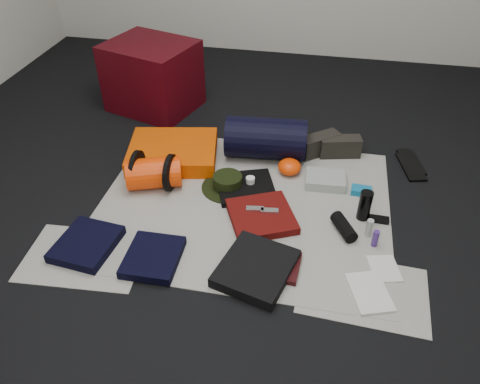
% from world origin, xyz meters
% --- Properties ---
extents(floor, '(4.50, 4.50, 0.02)m').
position_xyz_m(floor, '(0.00, 0.00, -0.01)').
color(floor, black).
rests_on(floor, ground).
extents(newspaper_mat, '(1.60, 1.30, 0.01)m').
position_xyz_m(newspaper_mat, '(0.00, 0.00, 0.00)').
color(newspaper_mat, beige).
rests_on(newspaper_mat, floor).
extents(newspaper_sheet_front_left, '(0.61, 0.44, 0.00)m').
position_xyz_m(newspaper_sheet_front_left, '(-0.70, -0.55, 0.00)').
color(newspaper_sheet_front_left, beige).
rests_on(newspaper_sheet_front_left, floor).
extents(newspaper_sheet_front_right, '(0.60, 0.43, 0.00)m').
position_xyz_m(newspaper_sheet_front_right, '(0.65, -0.50, 0.00)').
color(newspaper_sheet_front_right, beige).
rests_on(newspaper_sheet_front_right, floor).
extents(red_cabinet, '(0.70, 0.64, 0.49)m').
position_xyz_m(red_cabinet, '(-0.87, 1.01, 0.24)').
color(red_cabinet, '#44050C').
rests_on(red_cabinet, floor).
extents(sleeping_pad, '(0.61, 0.53, 0.10)m').
position_xyz_m(sleeping_pad, '(-0.53, 0.36, 0.06)').
color(sleeping_pad, '#E94E02').
rests_on(sleeping_pad, newspaper_mat).
extents(stuff_sack, '(0.35, 0.27, 0.18)m').
position_xyz_m(stuff_sack, '(-0.54, 0.06, 0.10)').
color(stuff_sack, '#F83A04').
rests_on(stuff_sack, newspaper_mat).
extents(sack_strap_left, '(0.02, 0.22, 0.22)m').
position_xyz_m(sack_strap_left, '(-0.64, 0.06, 0.11)').
color(sack_strap_left, black).
rests_on(sack_strap_left, newspaper_mat).
extents(sack_strap_right, '(0.03, 0.22, 0.22)m').
position_xyz_m(sack_strap_right, '(-0.44, 0.06, 0.11)').
color(sack_strap_right, black).
rests_on(sack_strap_right, newspaper_mat).
extents(navy_duffel, '(0.52, 0.30, 0.26)m').
position_xyz_m(navy_duffel, '(0.04, 0.50, 0.14)').
color(navy_duffel, black).
rests_on(navy_duffel, newspaper_mat).
extents(boonie_brim, '(0.39, 0.39, 0.01)m').
position_xyz_m(boonie_brim, '(-0.12, 0.13, 0.01)').
color(boonie_brim, black).
rests_on(boonie_brim, newspaper_mat).
extents(boonie_crown, '(0.17, 0.17, 0.07)m').
position_xyz_m(boonie_crown, '(-0.12, 0.13, 0.05)').
color(boonie_crown, black).
rests_on(boonie_crown, boonie_brim).
extents(hiking_boot_left, '(0.27, 0.24, 0.13)m').
position_xyz_m(hiking_boot_left, '(0.38, 0.60, 0.07)').
color(hiking_boot_left, black).
rests_on(hiking_boot_left, newspaper_mat).
extents(hiking_boot_right, '(0.27, 0.15, 0.13)m').
position_xyz_m(hiking_boot_right, '(0.50, 0.60, 0.07)').
color(hiking_boot_right, black).
rests_on(hiking_boot_right, newspaper_mat).
extents(flip_flop_left, '(0.17, 0.30, 0.02)m').
position_xyz_m(flip_flop_left, '(0.95, 0.61, 0.01)').
color(flip_flop_left, black).
rests_on(flip_flop_left, floor).
extents(flip_flop_right, '(0.17, 0.31, 0.02)m').
position_xyz_m(flip_flop_right, '(0.95, 0.55, 0.01)').
color(flip_flop_right, black).
rests_on(flip_flop_right, floor).
extents(trousers_navy_a, '(0.30, 0.34, 0.05)m').
position_xyz_m(trousers_navy_a, '(-0.71, -0.49, 0.03)').
color(trousers_navy_a, black).
rests_on(trousers_navy_a, newspaper_mat).
extents(trousers_navy_b, '(0.26, 0.30, 0.05)m').
position_xyz_m(trousers_navy_b, '(-0.35, -0.51, 0.03)').
color(trousers_navy_b, black).
rests_on(trousers_navy_b, newspaper_mat).
extents(trousers_charcoal, '(0.40, 0.43, 0.06)m').
position_xyz_m(trousers_charcoal, '(0.15, -0.49, 0.03)').
color(trousers_charcoal, black).
rests_on(trousers_charcoal, newspaper_mat).
extents(black_tshirt, '(0.40, 0.39, 0.03)m').
position_xyz_m(black_tshirt, '(-0.01, 0.13, 0.02)').
color(black_tshirt, black).
rests_on(black_tshirt, newspaper_mat).
extents(red_shirt, '(0.44, 0.44, 0.04)m').
position_xyz_m(red_shirt, '(0.12, -0.11, 0.03)').
color(red_shirt, '#540B09').
rests_on(red_shirt, newspaper_mat).
extents(orange_stuff_sack, '(0.17, 0.17, 0.09)m').
position_xyz_m(orange_stuff_sack, '(0.21, 0.34, 0.05)').
color(orange_stuff_sack, '#F83A04').
rests_on(orange_stuff_sack, newspaper_mat).
extents(first_aid_pouch, '(0.24, 0.18, 0.06)m').
position_xyz_m(first_aid_pouch, '(0.43, 0.27, 0.03)').
color(first_aid_pouch, '#919992').
rests_on(first_aid_pouch, newspaper_mat).
extents(water_bottle, '(0.09, 0.09, 0.17)m').
position_xyz_m(water_bottle, '(0.65, 0.01, 0.09)').
color(water_bottle, black).
rests_on(water_bottle, newspaper_mat).
extents(speaker, '(0.15, 0.19, 0.07)m').
position_xyz_m(speaker, '(0.55, -0.13, 0.04)').
color(speaker, black).
rests_on(speaker, newspaper_mat).
extents(compact_camera, '(0.10, 0.08, 0.03)m').
position_xyz_m(compact_camera, '(0.66, 0.22, 0.02)').
color(compact_camera, silver).
rests_on(compact_camera, newspaper_mat).
extents(cyan_case, '(0.12, 0.08, 0.04)m').
position_xyz_m(cyan_case, '(0.64, 0.22, 0.02)').
color(cyan_case, '#0F699A').
rests_on(cyan_case, newspaper_mat).
extents(toiletry_purple, '(0.04, 0.04, 0.09)m').
position_xyz_m(toiletry_purple, '(0.71, -0.19, 0.05)').
color(toiletry_purple, '#432578').
rests_on(toiletry_purple, newspaper_mat).
extents(toiletry_clear, '(0.04, 0.04, 0.10)m').
position_xyz_m(toiletry_clear, '(0.68, -0.12, 0.06)').
color(toiletry_clear, '#A2A7A2').
rests_on(toiletry_clear, newspaper_mat).
extents(paperback_book, '(0.14, 0.21, 0.03)m').
position_xyz_m(paperback_book, '(0.29, -0.44, 0.02)').
color(paperback_book, black).
rests_on(paperback_book, newspaper_mat).
extents(map_booklet, '(0.23, 0.28, 0.01)m').
position_xyz_m(map_booklet, '(0.68, -0.51, 0.01)').
color(map_booklet, silver).
rests_on(map_booklet, newspaper_mat).
extents(map_printout, '(0.17, 0.20, 0.01)m').
position_xyz_m(map_printout, '(0.75, -0.35, 0.01)').
color(map_printout, silver).
rests_on(map_printout, newspaper_mat).
extents(sunglasses, '(0.11, 0.04, 0.03)m').
position_xyz_m(sunglasses, '(0.73, -0.00, 0.02)').
color(sunglasses, black).
rests_on(sunglasses, newspaper_mat).
extents(key_cluster, '(0.11, 0.11, 0.01)m').
position_xyz_m(key_cluster, '(-0.69, -0.52, 0.01)').
color(key_cluster, silver).
rests_on(key_cluster, newspaper_mat).
extents(tape_roll, '(0.05, 0.05, 0.04)m').
position_xyz_m(tape_roll, '(0.01, 0.16, 0.06)').
color(tape_roll, silver).
rests_on(tape_roll, black_tshirt).
extents(energy_bar_a, '(0.10, 0.05, 0.01)m').
position_xyz_m(energy_bar_a, '(0.08, -0.09, 0.06)').
color(energy_bar_a, silver).
rests_on(energy_bar_a, red_shirt).
extents(energy_bar_b, '(0.10, 0.05, 0.01)m').
position_xyz_m(energy_bar_b, '(0.16, -0.09, 0.06)').
color(energy_bar_b, silver).
rests_on(energy_bar_b, red_shirt).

